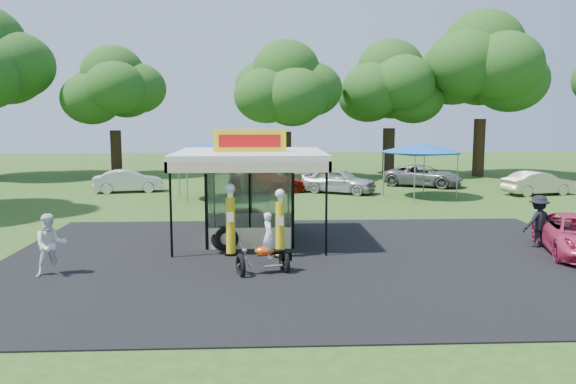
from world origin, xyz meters
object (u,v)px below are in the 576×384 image
(motorcycle, at_px, (267,249))
(bg_car_e, at_px, (538,183))
(gas_station_kiosk, at_px, (251,194))
(tent_east, at_px, (420,148))
(spectator_west, at_px, (51,245))
(bg_car_a, at_px, (129,181))
(bg_car_b, at_px, (267,181))
(spectator_east_a, at_px, (538,222))
(kiosk_car, at_px, (252,218))
(bg_car_c, at_px, (339,180))
(gas_pump_right, at_px, (280,225))
(tent_west, at_px, (209,148))
(gas_pump_left, at_px, (231,221))
(bg_car_d, at_px, (423,176))

(motorcycle, height_order, bg_car_e, motorcycle)
(gas_station_kiosk, distance_m, tent_east, 14.87)
(spectator_west, relative_size, tent_east, 0.41)
(bg_car_a, bearing_deg, bg_car_b, -105.85)
(bg_car_e, bearing_deg, tent_east, 82.19)
(spectator_east_a, bearing_deg, bg_car_a, -60.05)
(kiosk_car, relative_size, bg_car_c, 0.61)
(gas_pump_right, relative_size, spectator_west, 1.24)
(gas_pump_right, height_order, tent_west, tent_west)
(gas_pump_right, relative_size, spectator_east_a, 1.22)
(spectator_east_a, bearing_deg, tent_east, -105.74)
(gas_pump_left, bearing_deg, bg_car_e, 39.04)
(bg_car_a, distance_m, bg_car_e, 25.06)
(gas_pump_right, bearing_deg, bg_car_d, 61.72)
(spectator_west, xyz_separation_m, tent_east, (15.32, 15.81, 1.96))
(gas_pump_right, height_order, bg_car_a, gas_pump_right)
(gas_station_kiosk, height_order, spectator_west, gas_station_kiosk)
(motorcycle, xyz_separation_m, bg_car_e, (16.50, 16.59, -0.04))
(kiosk_car, relative_size, bg_car_a, 0.67)
(gas_station_kiosk, xyz_separation_m, bg_car_c, (5.15, 13.39, -1.00))
(bg_car_c, relative_size, tent_west, 0.99)
(spectator_west, distance_m, tent_west, 16.04)
(bg_car_a, relative_size, bg_car_c, 0.92)
(kiosk_car, distance_m, spectator_west, 8.83)
(gas_pump_left, height_order, bg_car_d, gas_pump_left)
(gas_pump_right, height_order, spectator_east_a, gas_pump_right)
(motorcycle, distance_m, spectator_west, 6.28)
(bg_car_c, bearing_deg, kiosk_car, -176.93)
(gas_station_kiosk, bearing_deg, bg_car_d, 55.53)
(bg_car_d, bearing_deg, kiosk_car, 171.08)
(spectator_west, relative_size, bg_car_d, 0.36)
(bg_car_b, height_order, tent_east, tent_east)
(motorcycle, distance_m, bg_car_d, 23.69)
(tent_east, bearing_deg, bg_car_a, 169.85)
(tent_west, bearing_deg, tent_east, 1.02)
(gas_pump_right, xyz_separation_m, tent_west, (-3.55, 13.77, 1.83))
(bg_car_e, height_order, tent_west, tent_west)
(kiosk_car, bearing_deg, motorcycle, -175.33)
(bg_car_d, bearing_deg, bg_car_a, 125.65)
(motorcycle, bearing_deg, spectator_west, 162.76)
(spectator_east_a, height_order, bg_car_d, spectator_east_a)
(gas_pump_right, xyz_separation_m, bg_car_d, (10.33, 19.20, -0.38))
(motorcycle, xyz_separation_m, bg_car_c, (4.59, 17.96, 0.04))
(motorcycle, height_order, bg_car_d, motorcycle)
(gas_station_kiosk, height_order, tent_west, gas_station_kiosk)
(gas_station_kiosk, xyz_separation_m, bg_car_a, (-7.89, 14.44, -1.09))
(motorcycle, bearing_deg, kiosk_car, 78.10)
(spectator_east_a, height_order, bg_car_b, spectator_east_a)
(gas_pump_left, bearing_deg, gas_station_kiosk, 74.89)
(gas_pump_left, bearing_deg, spectator_west, -156.81)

